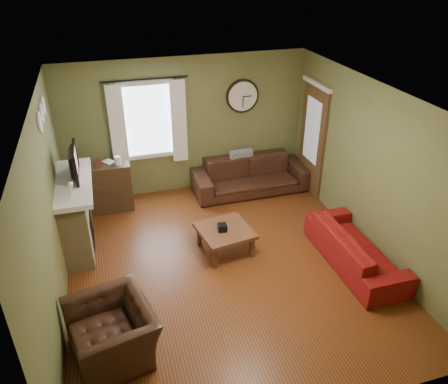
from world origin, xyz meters
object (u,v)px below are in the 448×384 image
object	(u,v)px
sofa_red	(356,248)
armchair	(112,332)
bookshelf	(110,188)
sofa_brown	(251,175)
coffee_table	(225,240)

from	to	relation	value
sofa_red	armchair	world-z (taller)	armchair
bookshelf	sofa_brown	distance (m)	2.68
bookshelf	coffee_table	size ratio (longest dim) A/B	1.15
sofa_brown	coffee_table	size ratio (longest dim) A/B	2.88
sofa_red	coffee_table	bearing A→B (deg)	64.75
sofa_red	coffee_table	size ratio (longest dim) A/B	2.48
sofa_brown	armchair	xyz separation A→B (m)	(-2.88, -3.35, 0.01)
armchair	coffee_table	bearing A→B (deg)	117.21
bookshelf	sofa_red	xyz separation A→B (m)	(3.43, -2.65, -0.17)
sofa_brown	armchair	size ratio (longest dim) A/B	2.18
sofa_red	coffee_table	distance (m)	1.99
bookshelf	coffee_table	bearing A→B (deg)	-47.93
sofa_red	coffee_table	xyz separation A→B (m)	(-1.80, 0.85, -0.07)
sofa_red	armchair	distance (m)	3.69
sofa_brown	coffee_table	xyz separation A→B (m)	(-1.06, -1.79, -0.12)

